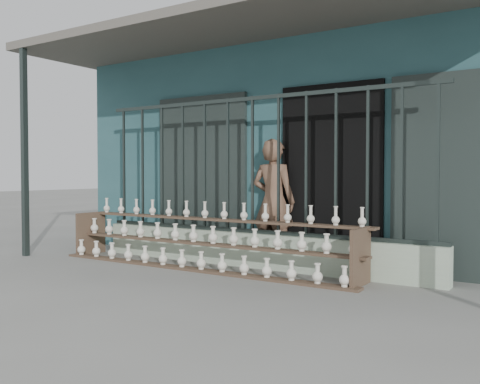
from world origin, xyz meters
The scene contains 6 objects.
ground centered at (0.00, 0.00, 0.00)m, with size 60.00×60.00×0.00m, color slate.
workshop_building centered at (0.00, 4.23, 1.62)m, with size 7.40×6.60×3.21m.
parapet_wall centered at (0.00, 1.30, 0.23)m, with size 5.00×0.20×0.45m, color #ACC0A4.
security_fence centered at (0.00, 1.30, 1.35)m, with size 5.00×0.04×1.80m.
shelf_rack centered at (-0.51, 0.88, 0.36)m, with size 4.50×0.68×0.85m.
elderly_woman centered at (0.12, 1.66, 0.85)m, with size 0.62×0.41×1.70m, color brown.
Camera 1 is at (3.70, -4.68, 1.24)m, focal length 40.00 mm.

